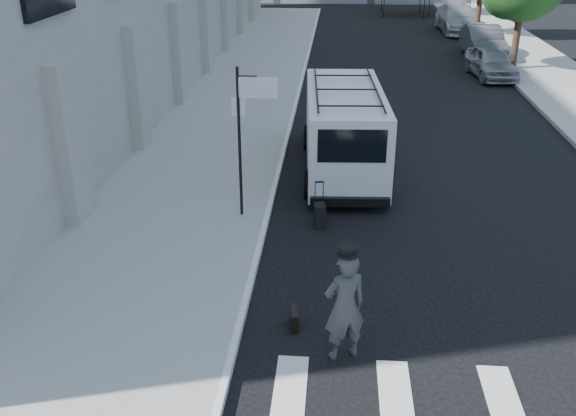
% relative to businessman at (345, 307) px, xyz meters
% --- Properties ---
extents(ground, '(120.00, 120.00, 0.00)m').
position_rel_businessman_xyz_m(ground, '(0.20, 1.82, -0.96)').
color(ground, black).
rests_on(ground, ground).
extents(sidewalk_left, '(4.50, 48.00, 0.15)m').
position_rel_businessman_xyz_m(sidewalk_left, '(-4.05, 17.82, -0.89)').
color(sidewalk_left, gray).
rests_on(sidewalk_left, ground).
extents(sidewalk_right, '(4.00, 56.00, 0.15)m').
position_rel_businessman_xyz_m(sidewalk_right, '(9.20, 21.82, -0.89)').
color(sidewalk_right, gray).
rests_on(sidewalk_right, ground).
extents(sign_pole, '(1.03, 0.07, 3.50)m').
position_rel_businessman_xyz_m(sign_pole, '(-2.16, 5.02, 1.69)').
color(sign_pole, black).
rests_on(sign_pole, sidewalk_left).
extents(businessman, '(0.83, 0.70, 1.92)m').
position_rel_businessman_xyz_m(businessman, '(0.00, 0.00, 0.00)').
color(businessman, '#3D3D3F').
rests_on(businessman, ground).
extents(briefcase, '(0.17, 0.45, 0.34)m').
position_rel_businessman_xyz_m(briefcase, '(-0.85, 0.77, -0.79)').
color(briefcase, black).
rests_on(briefcase, ground).
extents(suitcase, '(0.30, 0.41, 1.06)m').
position_rel_businessman_xyz_m(suitcase, '(-0.55, 4.83, -0.68)').
color(suitcase, black).
rests_on(suitcase, ground).
extents(cargo_van, '(2.46, 6.27, 2.32)m').
position_rel_businessman_xyz_m(cargo_van, '(-0.02, 8.54, 0.24)').
color(cargo_van, silver).
rests_on(cargo_van, ground).
extents(parked_car_a, '(1.97, 4.11, 1.35)m').
position_rel_businessman_xyz_m(parked_car_a, '(6.50, 20.47, -0.28)').
color(parked_car_a, '#929399').
rests_on(parked_car_a, ground).
extents(parked_car_b, '(1.67, 4.71, 1.55)m').
position_rel_businessman_xyz_m(parked_car_b, '(7.00, 24.85, -0.19)').
color(parked_car_b, '#4C4F53').
rests_on(parked_car_b, ground).
extents(parked_car_c, '(2.59, 5.72, 1.62)m').
position_rel_businessman_xyz_m(parked_car_c, '(7.00, 32.63, -0.15)').
color(parked_car_c, '#AEB1B6').
rests_on(parked_car_c, ground).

